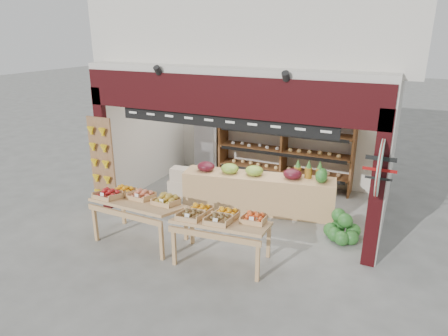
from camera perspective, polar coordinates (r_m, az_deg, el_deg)
The scene contains 11 objects.
ground at distance 8.78m, azimuth 2.42°, elevation -6.08°, with size 60.00×60.00×0.00m, color slate.
shop_structure at distance 9.47m, azimuth 6.77°, elevation 20.10°, with size 6.36×5.12×5.40m.
banana_board at distance 8.84m, azimuth -17.13°, elevation 0.99°, with size 0.60×0.15×1.80m.
gift_sign at distance 6.53m, azimuth 21.39°, elevation 0.06°, with size 0.04×0.93×0.92m.
back_shelving at distance 9.98m, azimuth 8.62°, elevation 4.27°, with size 3.39×0.56×2.06m.
refrigerator at distance 10.78m, azimuth -2.08°, elevation 3.35°, with size 0.63×0.63×1.62m, color silver.
cardboard_stack at distance 9.51m, azimuth -5.06°, elevation -2.48°, with size 1.02×0.74×0.68m.
mid_counter at distance 8.65m, azimuth 4.78°, elevation -3.34°, with size 3.29×1.18×1.03m.
display_table_left at distance 7.54m, azimuth -12.41°, elevation -4.47°, with size 1.62×0.93×1.02m.
display_table_right at distance 6.68m, azimuth -0.70°, elevation -7.29°, with size 1.63×1.01×0.99m.
watermelon_pile at distance 7.88m, azimuth 16.45°, elevation -8.38°, with size 0.67×0.69×0.53m.
Camera 1 is at (3.01, -7.36, 3.73)m, focal length 32.00 mm.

